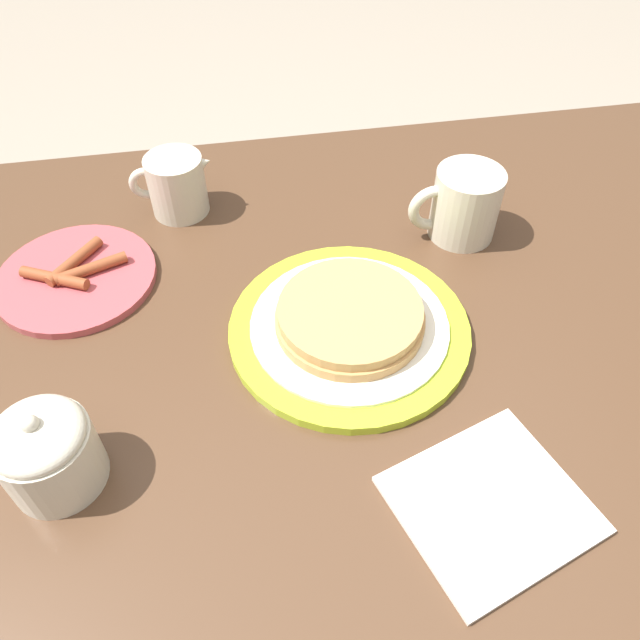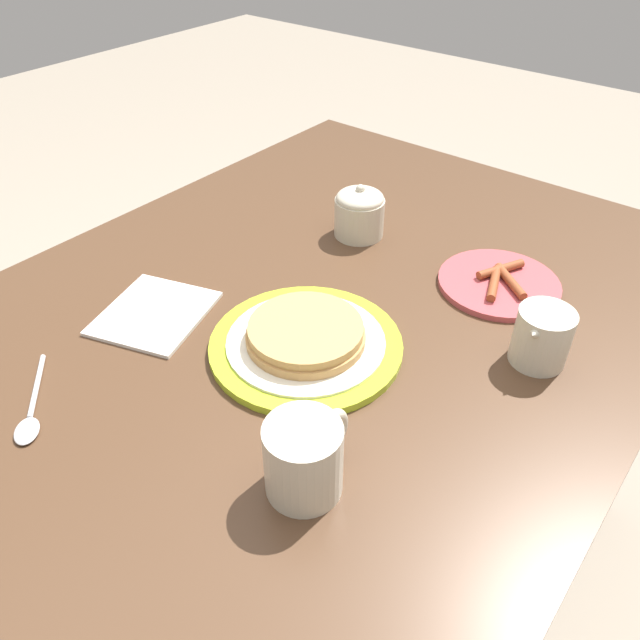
{
  "view_description": "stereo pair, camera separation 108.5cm",
  "coord_description": "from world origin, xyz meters",
  "px_view_note": "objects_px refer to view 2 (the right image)",
  "views": [
    {
      "loc": [
        0.12,
        0.41,
        1.3
      ],
      "look_at": [
        0.04,
        -0.05,
        0.8
      ],
      "focal_mm": 35.0,
      "sensor_mm": 36.0,
      "label": 1
    },
    {
      "loc": [
        -0.5,
        -0.48,
        1.35
      ],
      "look_at": [
        0.04,
        -0.05,
        0.8
      ],
      "focal_mm": 35.0,
      "sensor_mm": 36.0,
      "label": 2
    }
  ],
  "objects_px": {
    "pancake_plate": "(306,340)",
    "side_plate_bacon": "(499,283)",
    "napkin": "(155,313)",
    "coffee_mug": "(305,457)",
    "spoon": "(30,415)",
    "creamer_pitcher": "(542,336)",
    "sugar_bowl": "(359,212)"
  },
  "relations": [
    {
      "from": "side_plate_bacon",
      "to": "coffee_mug",
      "type": "distance_m",
      "value": 0.49
    },
    {
      "from": "napkin",
      "to": "spoon",
      "type": "distance_m",
      "value": 0.24
    },
    {
      "from": "creamer_pitcher",
      "to": "sugar_bowl",
      "type": "bearing_deg",
      "value": 72.45
    },
    {
      "from": "pancake_plate",
      "to": "creamer_pitcher",
      "type": "height_order",
      "value": "creamer_pitcher"
    },
    {
      "from": "side_plate_bacon",
      "to": "pancake_plate",
      "type": "bearing_deg",
      "value": 155.31
    },
    {
      "from": "pancake_plate",
      "to": "side_plate_bacon",
      "type": "relative_size",
      "value": 1.41
    },
    {
      "from": "side_plate_bacon",
      "to": "creamer_pitcher",
      "type": "relative_size",
      "value": 1.7
    },
    {
      "from": "coffee_mug",
      "to": "spoon",
      "type": "bearing_deg",
      "value": 112.21
    },
    {
      "from": "pancake_plate",
      "to": "spoon",
      "type": "xyz_separation_m",
      "value": [
        -0.31,
        0.19,
        -0.01
      ]
    },
    {
      "from": "coffee_mug",
      "to": "sugar_bowl",
      "type": "height_order",
      "value": "sugar_bowl"
    },
    {
      "from": "creamer_pitcher",
      "to": "napkin",
      "type": "relative_size",
      "value": 0.57
    },
    {
      "from": "coffee_mug",
      "to": "napkin",
      "type": "xyz_separation_m",
      "value": [
        0.1,
        0.38,
        -0.04
      ]
    },
    {
      "from": "coffee_mug",
      "to": "creamer_pitcher",
      "type": "bearing_deg",
      "value": -17.7
    },
    {
      "from": "pancake_plate",
      "to": "creamer_pitcher",
      "type": "distance_m",
      "value": 0.32
    },
    {
      "from": "sugar_bowl",
      "to": "coffee_mug",
      "type": "bearing_deg",
      "value": -150.17
    },
    {
      "from": "pancake_plate",
      "to": "side_plate_bacon",
      "type": "xyz_separation_m",
      "value": [
        0.31,
        -0.14,
        -0.01
      ]
    },
    {
      "from": "pancake_plate",
      "to": "napkin",
      "type": "distance_m",
      "value": 0.24
    },
    {
      "from": "napkin",
      "to": "pancake_plate",
      "type": "bearing_deg",
      "value": -70.1
    },
    {
      "from": "side_plate_bacon",
      "to": "napkin",
      "type": "bearing_deg",
      "value": 136.71
    },
    {
      "from": "creamer_pitcher",
      "to": "napkin",
      "type": "bearing_deg",
      "value": 118.15
    },
    {
      "from": "side_plate_bacon",
      "to": "creamer_pitcher",
      "type": "bearing_deg",
      "value": -137.79
    },
    {
      "from": "napkin",
      "to": "creamer_pitcher",
      "type": "bearing_deg",
      "value": -61.85
    },
    {
      "from": "creamer_pitcher",
      "to": "sugar_bowl",
      "type": "xyz_separation_m",
      "value": [
        0.12,
        0.39,
        0.0
      ]
    },
    {
      "from": "creamer_pitcher",
      "to": "side_plate_bacon",
      "type": "bearing_deg",
      "value": 42.21
    },
    {
      "from": "spoon",
      "to": "side_plate_bacon",
      "type": "bearing_deg",
      "value": -27.66
    },
    {
      "from": "side_plate_bacon",
      "to": "sugar_bowl",
      "type": "height_order",
      "value": "sugar_bowl"
    },
    {
      "from": "creamer_pitcher",
      "to": "sugar_bowl",
      "type": "distance_m",
      "value": 0.41
    },
    {
      "from": "side_plate_bacon",
      "to": "napkin",
      "type": "height_order",
      "value": "side_plate_bacon"
    },
    {
      "from": "sugar_bowl",
      "to": "napkin",
      "type": "distance_m",
      "value": 0.4
    },
    {
      "from": "napkin",
      "to": "coffee_mug",
      "type": "bearing_deg",
      "value": -104.31
    },
    {
      "from": "pancake_plate",
      "to": "spoon",
      "type": "distance_m",
      "value": 0.37
    },
    {
      "from": "side_plate_bacon",
      "to": "napkin",
      "type": "distance_m",
      "value": 0.54
    }
  ]
}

